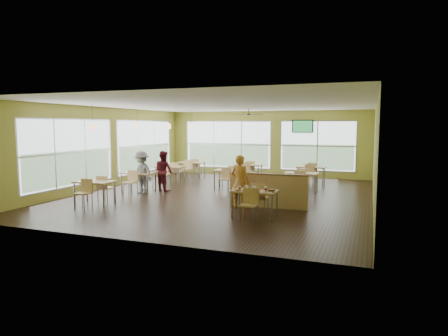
{
  "coord_description": "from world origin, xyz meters",
  "views": [
    {
      "loc": [
        4.89,
        -13.18,
        2.46
      ],
      "look_at": [
        0.49,
        -1.29,
        1.13
      ],
      "focal_mm": 32.0,
      "sensor_mm": 36.0,
      "label": 1
    }
  ],
  "objects_px": {
    "man_plaid": "(240,182)",
    "food_basket": "(271,190)",
    "half_wall_divider": "(268,190)",
    "main_table": "(255,195)"
  },
  "relations": [
    {
      "from": "half_wall_divider",
      "to": "food_basket",
      "type": "bearing_deg",
      "value": -72.57
    },
    {
      "from": "main_table",
      "to": "man_plaid",
      "type": "xyz_separation_m",
      "value": [
        -0.75,
        1.01,
        0.18
      ]
    },
    {
      "from": "half_wall_divider",
      "to": "man_plaid",
      "type": "height_order",
      "value": "man_plaid"
    },
    {
      "from": "man_plaid",
      "to": "food_basket",
      "type": "relative_size",
      "value": 7.34
    },
    {
      "from": "main_table",
      "to": "man_plaid",
      "type": "height_order",
      "value": "man_plaid"
    },
    {
      "from": "man_plaid",
      "to": "food_basket",
      "type": "bearing_deg",
      "value": 148.99
    },
    {
      "from": "main_table",
      "to": "man_plaid",
      "type": "relative_size",
      "value": 0.94
    },
    {
      "from": "man_plaid",
      "to": "food_basket",
      "type": "distance_m",
      "value": 1.53
    },
    {
      "from": "half_wall_divider",
      "to": "man_plaid",
      "type": "relative_size",
      "value": 1.48
    },
    {
      "from": "main_table",
      "to": "food_basket",
      "type": "distance_m",
      "value": 0.47
    }
  ]
}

